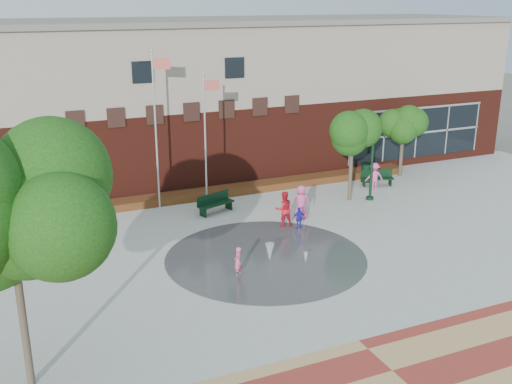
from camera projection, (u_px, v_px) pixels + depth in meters
name	position (u px, v px, depth m)	size (l,w,h in m)	color
ground	(299.00, 288.00, 22.39)	(120.00, 120.00, 0.00)	#666056
plaza_concrete	(256.00, 249.00, 25.87)	(46.00, 18.00, 0.01)	#A8A8A0
splash_pad	(266.00, 258.00, 25.00)	(8.40, 8.40, 0.01)	#383A3D
library_building	(166.00, 97.00, 36.16)	(44.40, 10.40, 9.20)	#531C13
flower_bed	(199.00, 198.00, 32.48)	(26.00, 1.20, 0.40)	maroon
flagpole_left	(156.00, 122.00, 29.67)	(0.91, 0.35, 8.03)	silver
flagpole_right	(206.00, 135.00, 29.47)	(0.86, 0.14, 6.99)	silver
lamp_right	(373.00, 153.00, 31.44)	(0.44, 0.44, 4.18)	black
bench_left	(64.00, 222.00, 28.19)	(1.81, 1.11, 0.88)	black
bench_mid	(216.00, 207.00, 30.13)	(2.07, 1.16, 1.00)	black
bench_right	(377.00, 181.00, 34.51)	(1.92, 1.08, 0.93)	black
trash_can	(367.00, 172.00, 35.21)	(0.70, 0.70, 1.14)	black
tree_big_left	(6.00, 196.00, 15.07)	(4.88, 4.88, 7.81)	#42352B
tree_mid	(352.00, 137.00, 31.13)	(2.84, 2.84, 4.78)	#42352B
tree_small_right	(403.00, 127.00, 35.67)	(2.42, 2.42, 4.14)	#42352B
water_jet_a	(270.00, 261.00, 24.67)	(0.38, 0.38, 0.74)	white
water_jet_b	(306.00, 264.00, 24.44)	(0.20, 0.20, 0.46)	white
child_splash	(238.00, 262.00, 23.20)	(0.44, 0.29, 1.20)	#EB5A7E
adult_red	(284.00, 209.00, 28.22)	(0.84, 0.66, 1.74)	red
adult_pink	(301.00, 202.00, 29.20)	(0.84, 0.55, 1.72)	#D84C88
child_blue	(299.00, 218.00, 27.96)	(0.64, 0.27, 1.09)	#1D22B1
person_bench	(374.00, 177.00, 33.66)	(1.02, 0.59, 1.58)	#ED4C9E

